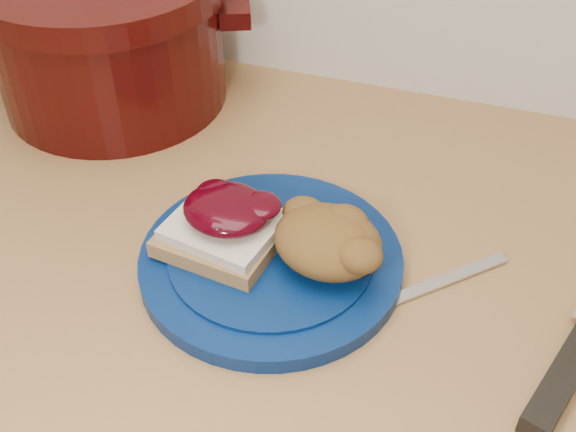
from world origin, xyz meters
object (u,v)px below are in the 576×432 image
(butter_knife, at_px, (437,283))
(dutch_oven, at_px, (108,36))
(plate, at_px, (271,261))
(pepper_grinder, at_px, (55,43))

(butter_knife, xyz_separation_m, dutch_oven, (-0.43, 0.20, 0.08))
(butter_knife, bearing_deg, dutch_oven, 110.90)
(dutch_oven, bearing_deg, plate, -38.60)
(butter_knife, bearing_deg, plate, 145.17)
(butter_knife, relative_size, pepper_grinder, 1.17)
(dutch_oven, xyz_separation_m, pepper_grinder, (-0.07, -0.01, -0.02))
(pepper_grinder, bearing_deg, butter_knife, -20.53)
(plate, distance_m, butter_knife, 0.15)
(dutch_oven, relative_size, pepper_grinder, 2.80)
(dutch_oven, height_order, pepper_grinder, dutch_oven)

